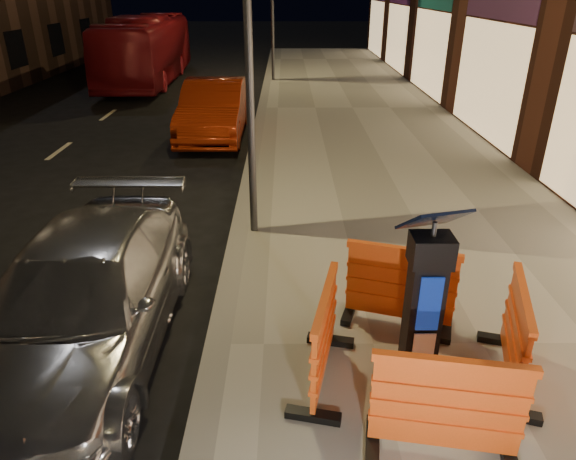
{
  "coord_description": "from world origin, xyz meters",
  "views": [
    {
      "loc": [
        0.77,
        -4.67,
        3.81
      ],
      "look_at": [
        0.8,
        1.0,
        1.1
      ],
      "focal_mm": 32.0,
      "sensor_mm": 36.0,
      "label": 1
    }
  ],
  "objects_px": {
    "barrier_front": "(447,408)",
    "barrier_kerbside": "(324,337)",
    "bus_doubledecker": "(151,82)",
    "parking_kiosk": "(424,303)",
    "barrier_back": "(400,286)",
    "barrier_bldgside": "(515,337)",
    "car_silver": "(92,348)",
    "car_red": "(216,136)"
  },
  "relations": [
    {
      "from": "barrier_front",
      "to": "barrier_kerbside",
      "type": "relative_size",
      "value": 1.0
    },
    {
      "from": "bus_doubledecker",
      "to": "barrier_kerbside",
      "type": "bearing_deg",
      "value": -73.64
    },
    {
      "from": "parking_kiosk",
      "to": "barrier_back",
      "type": "relative_size",
      "value": 1.4
    },
    {
      "from": "barrier_back",
      "to": "barrier_bldgside",
      "type": "xyz_separation_m",
      "value": [
        0.95,
        -0.95,
        0.0
      ]
    },
    {
      "from": "barrier_kerbside",
      "to": "car_silver",
      "type": "bearing_deg",
      "value": 88.26
    },
    {
      "from": "barrier_bldgside",
      "to": "barrier_kerbside",
      "type": "bearing_deg",
      "value": 106.64
    },
    {
      "from": "barrier_back",
      "to": "car_red",
      "type": "relative_size",
      "value": 0.29
    },
    {
      "from": "barrier_bldgside",
      "to": "car_silver",
      "type": "distance_m",
      "value": 4.63
    },
    {
      "from": "barrier_back",
      "to": "parking_kiosk",
      "type": "bearing_deg",
      "value": -72.36
    },
    {
      "from": "barrier_front",
      "to": "car_red",
      "type": "distance_m",
      "value": 11.42
    },
    {
      "from": "parking_kiosk",
      "to": "car_silver",
      "type": "relative_size",
      "value": 0.39
    },
    {
      "from": "barrier_kerbside",
      "to": "car_red",
      "type": "distance_m",
      "value": 10.25
    },
    {
      "from": "parking_kiosk",
      "to": "bus_doubledecker",
      "type": "relative_size",
      "value": 0.19
    },
    {
      "from": "barrier_kerbside",
      "to": "car_red",
      "type": "relative_size",
      "value": 0.29
    },
    {
      "from": "barrier_kerbside",
      "to": "car_silver",
      "type": "distance_m",
      "value": 2.8
    },
    {
      "from": "parking_kiosk",
      "to": "barrier_back",
      "type": "height_order",
      "value": "parking_kiosk"
    },
    {
      "from": "car_silver",
      "to": "car_red",
      "type": "height_order",
      "value": "car_red"
    },
    {
      "from": "parking_kiosk",
      "to": "barrier_kerbside",
      "type": "relative_size",
      "value": 1.4
    },
    {
      "from": "barrier_kerbside",
      "to": "car_red",
      "type": "bearing_deg",
      "value": 25.81
    },
    {
      "from": "parking_kiosk",
      "to": "barrier_kerbside",
      "type": "height_order",
      "value": "parking_kiosk"
    },
    {
      "from": "parking_kiosk",
      "to": "car_silver",
      "type": "distance_m",
      "value": 3.8
    },
    {
      "from": "parking_kiosk",
      "to": "barrier_back",
      "type": "xyz_separation_m",
      "value": [
        0.0,
        0.95,
        -0.4
      ]
    },
    {
      "from": "barrier_bldgside",
      "to": "barrier_back",
      "type": "bearing_deg",
      "value": 61.64
    },
    {
      "from": "barrier_bldgside",
      "to": "car_silver",
      "type": "bearing_deg",
      "value": 98.17
    },
    {
      "from": "car_silver",
      "to": "bus_doubledecker",
      "type": "distance_m",
      "value": 18.6
    },
    {
      "from": "barrier_front",
      "to": "bus_doubledecker",
      "type": "relative_size",
      "value": 0.13
    },
    {
      "from": "bus_doubledecker",
      "to": "barrier_back",
      "type": "bearing_deg",
      "value": -70.09
    },
    {
      "from": "barrier_bldgside",
      "to": "car_red",
      "type": "relative_size",
      "value": 0.29
    },
    {
      "from": "barrier_front",
      "to": "barrier_kerbside",
      "type": "bearing_deg",
      "value": 144.64
    },
    {
      "from": "bus_doubledecker",
      "to": "parking_kiosk",
      "type": "bearing_deg",
      "value": -71.09
    },
    {
      "from": "barrier_kerbside",
      "to": "barrier_bldgside",
      "type": "distance_m",
      "value": 1.9
    },
    {
      "from": "parking_kiosk",
      "to": "barrier_bldgside",
      "type": "bearing_deg",
      "value": 14.64
    },
    {
      "from": "car_red",
      "to": "barrier_back",
      "type": "bearing_deg",
      "value": -70.47
    },
    {
      "from": "barrier_back",
      "to": "car_silver",
      "type": "xyz_separation_m",
      "value": [
        -3.58,
        -0.27,
        -0.66
      ]
    },
    {
      "from": "barrier_front",
      "to": "bus_doubledecker",
      "type": "distance_m",
      "value": 21.15
    },
    {
      "from": "barrier_kerbside",
      "to": "car_red",
      "type": "xyz_separation_m",
      "value": [
        -2.33,
        9.96,
        -0.66
      ]
    },
    {
      "from": "barrier_front",
      "to": "car_silver",
      "type": "height_order",
      "value": "barrier_front"
    },
    {
      "from": "barrier_back",
      "to": "barrier_kerbside",
      "type": "xyz_separation_m",
      "value": [
        -0.95,
        -0.95,
        0.0
      ]
    },
    {
      "from": "parking_kiosk",
      "to": "bus_doubledecker",
      "type": "distance_m",
      "value": 20.27
    },
    {
      "from": "barrier_bldgside",
      "to": "bus_doubledecker",
      "type": "relative_size",
      "value": 0.13
    },
    {
      "from": "parking_kiosk",
      "to": "barrier_front",
      "type": "bearing_deg",
      "value": -75.36
    },
    {
      "from": "parking_kiosk",
      "to": "barrier_front",
      "type": "relative_size",
      "value": 1.4
    }
  ]
}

